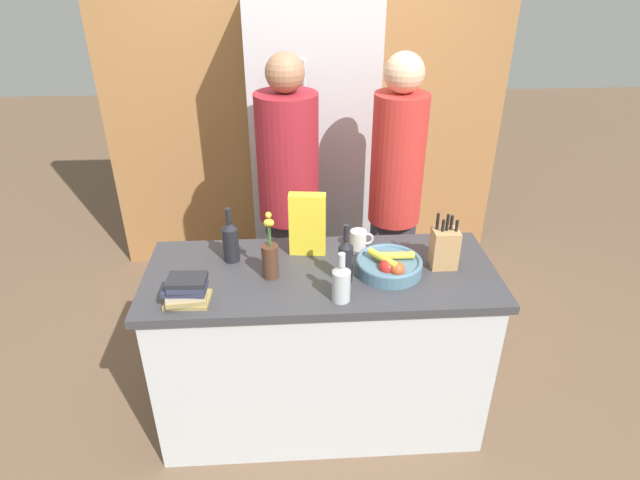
{
  "coord_description": "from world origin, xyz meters",
  "views": [
    {
      "loc": [
        -0.13,
        -2.08,
        2.24
      ],
      "look_at": [
        0.0,
        0.08,
        1.02
      ],
      "focal_mm": 30.0,
      "sensor_mm": 36.0,
      "label": 1
    }
  ],
  "objects_px": {
    "cereal_box": "(307,224)",
    "bottle_wine": "(346,259)",
    "fruit_bowl": "(389,265)",
    "coffee_mug": "(359,239)",
    "knife_block": "(444,248)",
    "person_at_sink": "(289,193)",
    "flower_vase": "(270,257)",
    "bottle_oil": "(231,240)",
    "bottle_vinegar": "(341,282)",
    "refrigerator": "(312,151)",
    "person_in_blue": "(395,192)",
    "book_stack": "(187,290)"
  },
  "relations": [
    {
      "from": "book_stack",
      "to": "person_at_sink",
      "type": "bearing_deg",
      "value": 63.79
    },
    {
      "from": "coffee_mug",
      "to": "knife_block",
      "type": "bearing_deg",
      "value": -27.16
    },
    {
      "from": "flower_vase",
      "to": "person_at_sink",
      "type": "distance_m",
      "value": 0.72
    },
    {
      "from": "bottle_oil",
      "to": "person_at_sink",
      "type": "relative_size",
      "value": 0.16
    },
    {
      "from": "refrigerator",
      "to": "coffee_mug",
      "type": "height_order",
      "value": "refrigerator"
    },
    {
      "from": "knife_block",
      "to": "person_at_sink",
      "type": "height_order",
      "value": "person_at_sink"
    },
    {
      "from": "cereal_box",
      "to": "bottle_wine",
      "type": "relative_size",
      "value": 1.1
    },
    {
      "from": "refrigerator",
      "to": "cereal_box",
      "type": "bearing_deg",
      "value": -94.0
    },
    {
      "from": "cereal_box",
      "to": "person_in_blue",
      "type": "relative_size",
      "value": 0.18
    },
    {
      "from": "refrigerator",
      "to": "person_at_sink",
      "type": "distance_m",
      "value": 0.67
    },
    {
      "from": "cereal_box",
      "to": "person_at_sink",
      "type": "height_order",
      "value": "person_at_sink"
    },
    {
      "from": "cereal_box",
      "to": "bottle_oil",
      "type": "bearing_deg",
      "value": -172.64
    },
    {
      "from": "fruit_bowl",
      "to": "bottle_vinegar",
      "type": "distance_m",
      "value": 0.31
    },
    {
      "from": "coffee_mug",
      "to": "flower_vase",
      "type": "bearing_deg",
      "value": -151.6
    },
    {
      "from": "refrigerator",
      "to": "coffee_mug",
      "type": "bearing_deg",
      "value": -81.31
    },
    {
      "from": "fruit_bowl",
      "to": "book_stack",
      "type": "distance_m",
      "value": 0.9
    },
    {
      "from": "knife_block",
      "to": "cereal_box",
      "type": "relative_size",
      "value": 0.86
    },
    {
      "from": "cereal_box",
      "to": "person_at_sink",
      "type": "distance_m",
      "value": 0.52
    },
    {
      "from": "flower_vase",
      "to": "bottle_wine",
      "type": "bearing_deg",
      "value": -9.65
    },
    {
      "from": "knife_block",
      "to": "bottle_wine",
      "type": "bearing_deg",
      "value": -168.2
    },
    {
      "from": "refrigerator",
      "to": "bottle_vinegar",
      "type": "xyz_separation_m",
      "value": [
        0.04,
        -1.56,
        -0.01
      ]
    },
    {
      "from": "fruit_bowl",
      "to": "bottle_oil",
      "type": "relative_size",
      "value": 1.11
    },
    {
      "from": "flower_vase",
      "to": "bottle_oil",
      "type": "height_order",
      "value": "flower_vase"
    },
    {
      "from": "refrigerator",
      "to": "flower_vase",
      "type": "distance_m",
      "value": 1.39
    },
    {
      "from": "bottle_wine",
      "to": "person_in_blue",
      "type": "height_order",
      "value": "person_in_blue"
    },
    {
      "from": "flower_vase",
      "to": "person_in_blue",
      "type": "xyz_separation_m",
      "value": [
        0.68,
        0.63,
        0.01
      ]
    },
    {
      "from": "refrigerator",
      "to": "bottle_wine",
      "type": "bearing_deg",
      "value": -86.96
    },
    {
      "from": "flower_vase",
      "to": "bottle_vinegar",
      "type": "xyz_separation_m",
      "value": [
        0.3,
        -0.2,
        -0.01
      ]
    },
    {
      "from": "bottle_oil",
      "to": "bottle_wine",
      "type": "relative_size",
      "value": 0.97
    },
    {
      "from": "book_stack",
      "to": "bottle_oil",
      "type": "relative_size",
      "value": 0.71
    },
    {
      "from": "refrigerator",
      "to": "fruit_bowl",
      "type": "height_order",
      "value": "refrigerator"
    },
    {
      "from": "flower_vase",
      "to": "bottle_vinegar",
      "type": "relative_size",
      "value": 1.41
    },
    {
      "from": "book_stack",
      "to": "person_at_sink",
      "type": "xyz_separation_m",
      "value": [
        0.44,
        0.89,
        0.03
      ]
    },
    {
      "from": "cereal_box",
      "to": "bottle_oil",
      "type": "distance_m",
      "value": 0.37
    },
    {
      "from": "refrigerator",
      "to": "person_at_sink",
      "type": "bearing_deg",
      "value": -104.39
    },
    {
      "from": "bottle_vinegar",
      "to": "person_at_sink",
      "type": "distance_m",
      "value": 0.94
    },
    {
      "from": "bottle_oil",
      "to": "bottle_vinegar",
      "type": "distance_m",
      "value": 0.6
    },
    {
      "from": "cereal_box",
      "to": "person_at_sink",
      "type": "bearing_deg",
      "value": 99.47
    },
    {
      "from": "refrigerator",
      "to": "fruit_bowl",
      "type": "distance_m",
      "value": 1.39
    },
    {
      "from": "cereal_box",
      "to": "fruit_bowl",
      "type": "bearing_deg",
      "value": -29.18
    },
    {
      "from": "refrigerator",
      "to": "bottle_wine",
      "type": "distance_m",
      "value": 1.42
    },
    {
      "from": "bottle_wine",
      "to": "person_in_blue",
      "type": "xyz_separation_m",
      "value": [
        0.35,
        0.69,
        0.0
      ]
    },
    {
      "from": "coffee_mug",
      "to": "bottle_oil",
      "type": "bearing_deg",
      "value": -172.84
    },
    {
      "from": "refrigerator",
      "to": "knife_block",
      "type": "height_order",
      "value": "refrigerator"
    },
    {
      "from": "book_stack",
      "to": "knife_block",
      "type": "bearing_deg",
      "value": 10.68
    },
    {
      "from": "fruit_bowl",
      "to": "flower_vase",
      "type": "height_order",
      "value": "flower_vase"
    },
    {
      "from": "fruit_bowl",
      "to": "coffee_mug",
      "type": "height_order",
      "value": "fruit_bowl"
    },
    {
      "from": "coffee_mug",
      "to": "bottle_wine",
      "type": "xyz_separation_m",
      "value": [
        -0.1,
        -0.29,
        0.06
      ]
    },
    {
      "from": "bottle_wine",
      "to": "person_in_blue",
      "type": "relative_size",
      "value": 0.16
    },
    {
      "from": "fruit_bowl",
      "to": "coffee_mug",
      "type": "bearing_deg",
      "value": 115.18
    }
  ]
}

